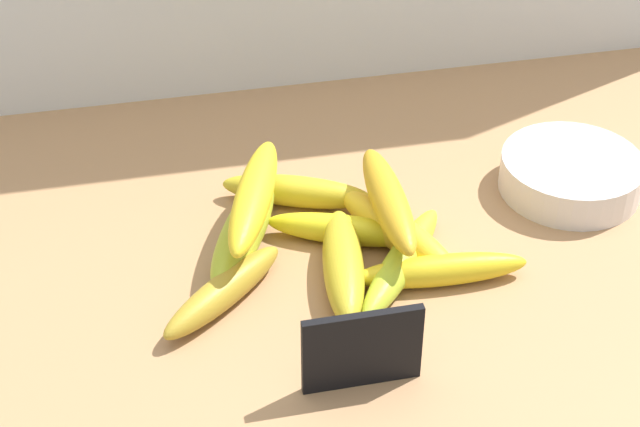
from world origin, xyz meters
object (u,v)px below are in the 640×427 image
at_px(banana_3, 401,262).
at_px(banana_6, 297,191).
at_px(banana_7, 397,232).
at_px(banana_5, 440,270).
at_px(banana_4, 343,265).
at_px(fruit_bowl, 571,174).
at_px(banana_1, 343,230).
at_px(banana_2, 244,231).
at_px(chalkboard_sign, 362,352).
at_px(banana_8, 254,196).
at_px(banana_9, 388,199).
at_px(banana_0, 223,291).

distance_m(banana_3, banana_6, 0.16).
bearing_deg(banana_7, banana_5, -68.01).
bearing_deg(banana_4, fruit_bowl, 19.50).
bearing_deg(banana_1, banana_3, -55.29).
bearing_deg(banana_5, banana_2, 151.65).
height_order(banana_2, banana_6, banana_2).
bearing_deg(chalkboard_sign, banana_7, 65.33).
height_order(banana_3, banana_6, banana_6).
relative_size(chalkboard_sign, banana_6, 0.64).
height_order(fruit_bowl, banana_8, banana_8).
height_order(banana_1, banana_5, same).
bearing_deg(banana_2, banana_1, -7.36).
distance_m(fruit_bowl, banana_1, 0.28).
bearing_deg(banana_7, banana_4, -147.76).
bearing_deg(banana_3, banana_1, 124.71).
distance_m(chalkboard_sign, banana_5, 0.16).
bearing_deg(banana_9, banana_4, -139.22).
relative_size(banana_2, banana_8, 0.96).
bearing_deg(chalkboard_sign, banana_5, 46.48).
relative_size(banana_0, banana_6, 0.98).
height_order(banana_2, banana_4, banana_2).
bearing_deg(banana_2, banana_6, 42.40).
bearing_deg(banana_2, chalkboard_sign, -71.35).
xyz_separation_m(chalkboard_sign, fruit_bowl, (0.31, 0.25, -0.02)).
bearing_deg(chalkboard_sign, banana_1, 81.34).
bearing_deg(banana_5, banana_4, 166.10).
distance_m(chalkboard_sign, banana_3, 0.16).
bearing_deg(banana_0, banana_1, 27.58).
height_order(banana_6, banana_8, banana_8).
xyz_separation_m(banana_1, banana_3, (0.05, -0.07, 0.00)).
height_order(fruit_bowl, banana_2, banana_2).
bearing_deg(banana_1, banana_8, 169.40).
bearing_deg(fruit_bowl, chalkboard_sign, -141.45).
relative_size(chalkboard_sign, banana_0, 0.66).
relative_size(chalkboard_sign, banana_5, 0.61).
bearing_deg(banana_7, chalkboard_sign, -114.67).
bearing_deg(banana_7, banana_6, 132.73).
height_order(banana_1, banana_6, banana_6).
xyz_separation_m(chalkboard_sign, banana_4, (0.02, 0.14, -0.02)).
relative_size(chalkboard_sign, banana_4, 0.62).
distance_m(chalkboard_sign, banana_6, 0.28).
xyz_separation_m(banana_6, banana_7, (0.09, -0.10, 0.00)).
relative_size(banana_1, banana_5, 0.91).
bearing_deg(banana_7, banana_1, 159.96).
bearing_deg(banana_3, banana_8, 148.85).
bearing_deg(banana_5, banana_8, 149.00).
bearing_deg(banana_4, banana_3, -2.90).
bearing_deg(chalkboard_sign, banana_8, 105.32).
relative_size(banana_1, banana_4, 0.94).
relative_size(banana_7, banana_8, 0.88).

